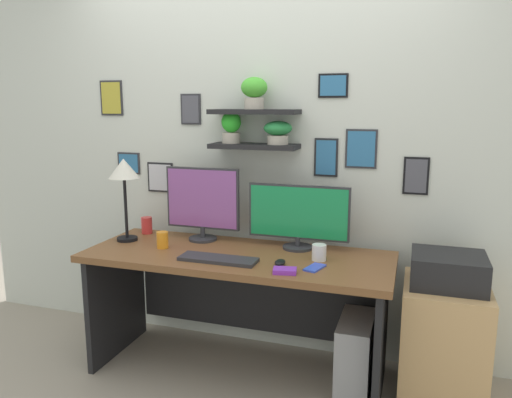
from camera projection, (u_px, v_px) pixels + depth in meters
name	position (u px, v px, depth m)	size (l,w,h in m)	color
ground_plane	(238.00, 371.00, 3.02)	(8.00, 8.00, 0.00)	gray
back_wall_assembly	(260.00, 144.00, 3.17)	(4.40, 0.24, 2.70)	silver
desk	(241.00, 283.00, 2.97)	(1.79, 0.68, 0.75)	brown
monitor_left	(203.00, 202.00, 3.13)	(0.49, 0.18, 0.47)	#2D2D33
monitor_right	(298.00, 215.00, 2.94)	(0.61, 0.18, 0.39)	#2D2D33
keyboard	(218.00, 259.00, 2.74)	(0.44, 0.14, 0.02)	#2D2D33
computer_mouse	(280.00, 262.00, 2.66)	(0.06, 0.09, 0.03)	black
desk_lamp	(124.00, 175.00, 3.08)	(0.19, 0.19, 0.53)	black
cell_phone	(315.00, 268.00, 2.61)	(0.07, 0.14, 0.01)	blue
coffee_mug	(319.00, 252.00, 2.74)	(0.08, 0.08, 0.09)	white
pen_cup	(162.00, 240.00, 2.98)	(0.07, 0.07, 0.10)	orange
scissors_tray	(285.00, 271.00, 2.54)	(0.12, 0.08, 0.02)	purple
water_cup	(147.00, 225.00, 3.32)	(0.07, 0.07, 0.11)	red
drawer_cabinet	(443.00, 342.00, 2.69)	(0.44, 0.50, 0.66)	tan
printer	(448.00, 270.00, 2.61)	(0.38, 0.34, 0.17)	black
computer_tower_right	(355.00, 357.00, 2.74)	(0.18, 0.40, 0.45)	#99999E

